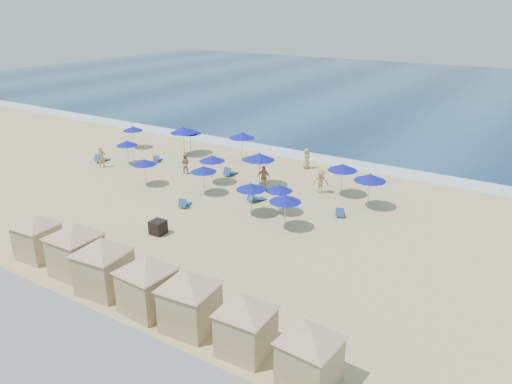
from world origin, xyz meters
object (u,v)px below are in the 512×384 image
umbrella_1 (127,143)px  umbrella_11 (285,198)px  umbrella_8 (251,186)px  umbrella_9 (342,167)px  umbrella_4 (242,135)px  umbrella_3 (144,162)px  beachgoer_0 (102,157)px  beachgoer_1 (185,164)px  umbrella_7 (259,157)px  cabana_3 (147,279)px  umbrella_13 (279,188)px  umbrella_0 (133,129)px  umbrella_10 (370,177)px  cabana_2 (103,261)px  cabana_6 (310,349)px  cabana_4 (190,295)px  cabana_1 (75,244)px  beachgoer_3 (321,181)px  umbrella_5 (212,158)px  cabana_5 (246,320)px  umbrella_6 (204,169)px  beachgoer_2 (263,178)px  cabana_0 (36,232)px  umbrella_2 (190,131)px  umbrella_12 (183,130)px  beachgoer_4 (306,158)px

umbrella_1 → umbrella_11: size_ratio=0.94×
umbrella_8 → umbrella_9: (3.50, 6.36, 0.17)m
umbrella_11 → umbrella_4: bearing=134.6°
umbrella_3 → beachgoer_0: bearing=168.8°
umbrella_11 → umbrella_1: bearing=166.8°
umbrella_3 → beachgoer_1: 3.94m
umbrella_1 → umbrella_7: 12.44m
cabana_3 → umbrella_13: size_ratio=2.15×
umbrella_0 → umbrella_10: size_ratio=0.88×
cabana_2 → cabana_6: bearing=-1.6°
umbrella_8 → beachgoer_0: size_ratio=1.31×
cabana_6 → umbrella_1: 29.20m
cabana_2 → umbrella_11: 11.36m
cabana_4 → umbrella_9: bearing=93.0°
umbrella_13 → cabana_3: bearing=-87.2°
cabana_1 → umbrella_4: size_ratio=1.75×
umbrella_10 → umbrella_13: size_ratio=1.21×
umbrella_9 → beachgoer_3: 1.94m
cabana_1 → umbrella_0: (-14.77, 18.40, 0.23)m
umbrella_5 → cabana_5: bearing=-48.9°
cabana_1 → umbrella_7: (0.86, 15.90, 0.66)m
umbrella_7 → beachgoer_1: bearing=-173.9°
umbrella_4 → umbrella_13: size_ratio=1.28×
umbrella_6 → umbrella_9: size_ratio=0.89×
cabana_3 → cabana_5: size_ratio=1.07×
umbrella_11 → beachgoer_2: size_ratio=1.26×
cabana_0 → umbrella_2: bearing=106.5°
cabana_4 → umbrella_4: 23.99m
umbrella_12 → beachgoer_2: size_ratio=1.49×
cabana_2 → umbrella_6: cabana_2 is taller
umbrella_7 → beachgoer_3: 4.84m
umbrella_8 → umbrella_10: (5.94, 5.24, 0.19)m
beachgoer_3 → beachgoer_0: bearing=173.2°
cabana_5 → beachgoer_3: size_ratio=2.30×
umbrella_1 → beachgoer_3: (16.84, 2.52, -0.96)m
cabana_0 → umbrella_6: (1.60, 12.31, 0.41)m
beachgoer_2 → umbrella_13: bearing=-54.7°
cabana_0 → umbrella_6: 12.42m
umbrella_3 → umbrella_11: 12.70m
umbrella_6 → umbrella_12: umbrella_12 is taller
cabana_4 → umbrella_1: 24.34m
umbrella_12 → umbrella_13: umbrella_12 is taller
umbrella_11 → beachgoer_4: 12.11m
umbrella_1 → umbrella_3: 5.87m
umbrella_5 → umbrella_11: size_ratio=1.00×
cabana_5 → umbrella_6: bearing=133.5°
cabana_0 → umbrella_10: size_ratio=1.65×
umbrella_5 → umbrella_13: (7.21, -2.36, -0.21)m
cabana_5 → umbrella_9: size_ratio=1.68×
cabana_3 → umbrella_11: (0.86, 10.79, 0.40)m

